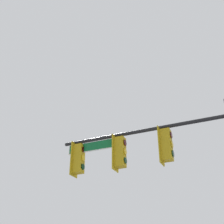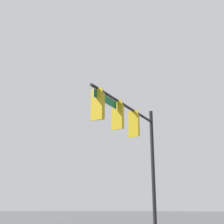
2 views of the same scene
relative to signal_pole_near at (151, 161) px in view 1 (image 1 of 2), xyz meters
name	(u,v)px [view 1 (image 1 of 2)]	position (x,y,z in m)	size (l,w,h in m)	color
signal_pole_near	(151,161)	(0.00, 0.00, 0.00)	(6.16, 1.17, 6.57)	black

